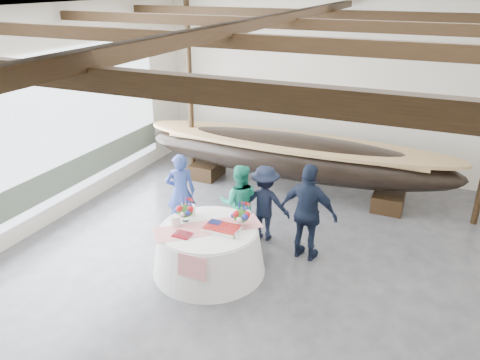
% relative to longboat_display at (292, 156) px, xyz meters
% --- Properties ---
extents(floor, '(10.00, 12.00, 0.01)m').
position_rel_longboat_display_xyz_m(floor, '(0.71, -4.11, -0.95)').
color(floor, '#3D3D42').
rests_on(floor, ground).
extents(wall_back, '(10.00, 0.02, 4.50)m').
position_rel_longboat_display_xyz_m(wall_back, '(0.71, 1.89, 1.30)').
color(wall_back, silver).
rests_on(wall_back, ground).
extents(wall_left, '(0.02, 12.00, 4.50)m').
position_rel_longboat_display_xyz_m(wall_left, '(-4.29, -4.11, 1.30)').
color(wall_left, silver).
rests_on(wall_left, ground).
extents(ceiling, '(10.00, 12.00, 0.01)m').
position_rel_longboat_display_xyz_m(ceiling, '(0.71, -4.11, 3.55)').
color(ceiling, white).
rests_on(ceiling, wall_back).
extents(pavilion_structure, '(9.80, 11.76, 4.50)m').
position_rel_longboat_display_xyz_m(pavilion_structure, '(0.71, -3.38, 3.06)').
color(pavilion_structure, black).
rests_on(pavilion_structure, ground).
extents(open_bay, '(0.03, 7.00, 3.20)m').
position_rel_longboat_display_xyz_m(open_bay, '(-4.24, -3.11, 0.88)').
color(open_bay, silver).
rests_on(open_bay, ground).
extents(longboat_display, '(7.90, 1.58, 1.48)m').
position_rel_longboat_display_xyz_m(longboat_display, '(0.00, 0.00, 0.00)').
color(longboat_display, black).
rests_on(longboat_display, ground).
extents(banquet_table, '(2.05, 2.05, 0.88)m').
position_rel_longboat_display_xyz_m(banquet_table, '(-0.29, -3.92, -0.51)').
color(banquet_table, silver).
rests_on(banquet_table, ground).
extents(tabletop_items, '(1.79, 1.66, 0.40)m').
position_rel_longboat_display_xyz_m(tabletop_items, '(-0.31, -3.80, 0.08)').
color(tabletop_items, red).
rests_on(tabletop_items, banquet_table).
extents(guest_woman_blue, '(0.73, 0.66, 1.68)m').
position_rel_longboat_display_xyz_m(guest_woman_blue, '(-1.54, -2.74, -0.10)').
color(guest_woman_blue, navy).
rests_on(guest_woman_blue, ground).
extents(guest_woman_teal, '(0.94, 0.83, 1.63)m').
position_rel_longboat_display_xyz_m(guest_woman_teal, '(-0.23, -2.68, -0.13)').
color(guest_woman_teal, '#1B8C6C').
rests_on(guest_woman_teal, ground).
extents(guest_man_left, '(1.08, 0.71, 1.58)m').
position_rel_longboat_display_xyz_m(guest_man_left, '(0.22, -2.43, -0.16)').
color(guest_man_left, black).
rests_on(guest_man_left, ground).
extents(guest_man_right, '(1.16, 0.60, 1.91)m').
position_rel_longboat_display_xyz_m(guest_man_right, '(1.21, -2.80, 0.01)').
color(guest_man_right, '#141C31').
rests_on(guest_man_right, ground).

